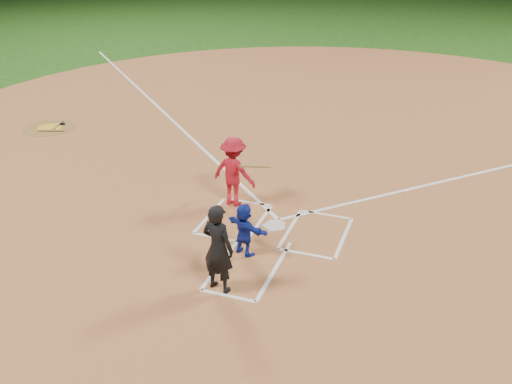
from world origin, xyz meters
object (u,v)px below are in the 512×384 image
(umpire, at_px, (218,248))
(batter_at_plate, at_px, (234,172))
(catcher, at_px, (244,229))
(home_plate, at_px, (274,226))
(on_deck_circle, at_px, (50,128))

(umpire, xyz_separation_m, batter_at_plate, (-1.02, 3.36, -0.03))
(catcher, relative_size, umpire, 0.65)
(batter_at_plate, bearing_deg, home_plate, -30.06)
(umpire, distance_m, batter_at_plate, 3.51)
(home_plate, bearing_deg, batter_at_plate, -30.06)
(catcher, bearing_deg, home_plate, -76.37)
(home_plate, height_order, batter_at_plate, batter_at_plate)
(home_plate, relative_size, on_deck_circle, 0.35)
(catcher, xyz_separation_m, batter_at_plate, (-1.03, 2.04, 0.29))
(home_plate, distance_m, catcher, 1.44)
(batter_at_plate, bearing_deg, on_deck_circle, 158.33)
(catcher, height_order, batter_at_plate, batter_at_plate)
(home_plate, xyz_separation_m, on_deck_circle, (-9.05, 3.83, -0.00))
(on_deck_circle, height_order, umpire, umpire)
(home_plate, distance_m, umpire, 2.78)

